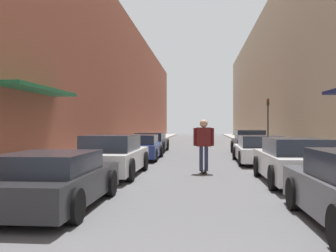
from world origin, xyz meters
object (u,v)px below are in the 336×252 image
parked_car_left_1 (113,156)px  parked_car_right_1 (294,161)px  parked_car_left_2 (140,147)px  parked_car_right_2 (259,150)px  parked_car_right_3 (249,143)px  traffic_light (268,118)px  parked_car_left_3 (151,142)px  parked_car_left_0 (54,180)px  skateboarder (204,140)px

parked_car_left_1 → parked_car_right_1: (5.65, -1.15, -0.02)m
parked_car_left_2 → parked_car_right_2: 5.72m
parked_car_right_3 → traffic_light: size_ratio=1.20×
parked_car_left_2 → parked_car_right_1: 9.03m
parked_car_right_1 → parked_car_right_2: parked_car_right_1 is taller
parked_car_left_3 → parked_car_right_1: size_ratio=1.00×
parked_car_left_0 → parked_car_left_2: parked_car_left_2 is taller
parked_car_right_3 → skateboarder: skateboarder is taller
parked_car_left_0 → parked_car_right_2: 11.02m
parked_car_left_2 → skateboarder: skateboarder is taller
parked_car_left_2 → parked_car_right_3: 6.83m
parked_car_left_0 → skateboarder: size_ratio=2.16×
parked_car_left_1 → traffic_light: (7.43, 13.20, 1.52)m
parked_car_left_2 → parked_car_left_3: bearing=91.7°
parked_car_left_0 → skateboarder: (3.11, 5.78, 0.60)m
parked_car_right_1 → parked_car_left_2: bearing=129.0°
parked_car_right_2 → skateboarder: (-2.50, -3.71, 0.57)m
parked_car_right_3 → skateboarder: bearing=-107.2°
parked_car_right_1 → traffic_light: (1.78, 14.35, 1.54)m
parked_car_left_1 → parked_car_right_3: (5.73, 9.54, 0.01)m
parked_car_right_3 → skateboarder: 9.08m
parked_car_right_1 → parked_car_right_3: bearing=89.6°
parked_car_left_2 → parked_car_left_3: 5.14m
parked_car_left_3 → parked_car_right_2: parked_car_right_2 is taller
parked_car_left_1 → parked_car_left_2: 5.87m
parked_car_left_1 → parked_car_right_2: 7.20m
skateboarder → parked_car_right_2: bearing=56.0°
parked_car_left_0 → parked_car_right_2: parked_car_right_2 is taller
parked_car_left_0 → parked_car_right_2: size_ratio=0.86×
parked_car_left_0 → parked_car_left_1: size_ratio=0.89×
parked_car_left_1 → parked_car_left_2: (-0.04, 5.87, -0.07)m
parked_car_left_2 → skateboarder: 5.89m
parked_car_right_1 → traffic_light: traffic_light is taller
traffic_light → parked_car_left_3: bearing=-164.0°
parked_car_right_3 → parked_car_left_1: bearing=-121.0°
parked_car_left_0 → traffic_light: bearing=67.5°
parked_car_right_2 → skateboarder: skateboarder is taller
parked_car_left_3 → parked_car_right_3: size_ratio=1.10×
parked_car_right_1 → skateboarder: skateboarder is taller
parked_car_left_0 → parked_car_left_1: bearing=89.2°
parked_car_left_0 → parked_car_left_2: (0.03, 10.77, 0.03)m
parked_car_left_0 → parked_car_right_1: size_ratio=0.94×
parked_car_right_2 → skateboarder: 4.50m
parked_car_left_1 → parked_car_left_3: 11.02m
parked_car_left_1 → traffic_light: 15.22m
parked_car_left_2 → parked_car_right_1: size_ratio=0.97×
parked_car_left_2 → skateboarder: size_ratio=2.23×
parked_car_left_0 → parked_car_right_1: bearing=33.3°
parked_car_left_3 → parked_car_right_3: parked_car_right_3 is taller
parked_car_right_3 → parked_car_left_2: bearing=-147.5°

